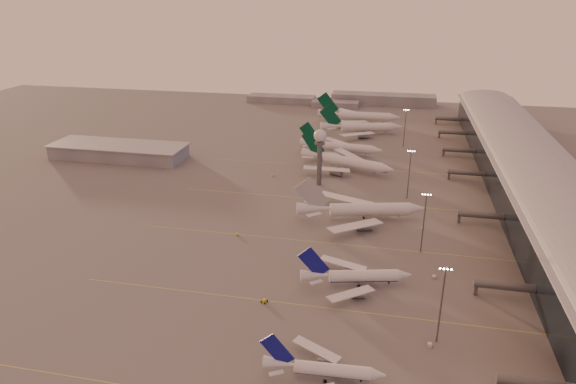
# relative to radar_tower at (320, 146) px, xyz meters

# --- Properties ---
(ground) EXTENTS (700.00, 700.00, 0.00)m
(ground) POSITION_rel_radar_tower_xyz_m (-5.00, -120.00, -20.95)
(ground) COLOR #5A5757
(ground) RESTS_ON ground
(taxiway_markings) EXTENTS (180.00, 185.25, 0.02)m
(taxiway_markings) POSITION_rel_radar_tower_xyz_m (25.00, -64.00, -20.94)
(taxiway_markings) COLOR gold
(taxiway_markings) RESTS_ON ground
(terminal) EXTENTS (57.00, 362.00, 23.04)m
(terminal) POSITION_rel_radar_tower_xyz_m (102.88, -9.91, -10.43)
(terminal) COLOR black
(terminal) RESTS_ON ground
(hangar) EXTENTS (82.00, 27.00, 8.50)m
(hangar) POSITION_rel_radar_tower_xyz_m (-125.00, 20.00, -16.63)
(hangar) COLOR slate
(hangar) RESTS_ON ground
(radar_tower) EXTENTS (6.40, 6.40, 31.10)m
(radar_tower) POSITION_rel_radar_tower_xyz_m (0.00, 0.00, 0.00)
(radar_tower) COLOR #505257
(radar_tower) RESTS_ON ground
(mast_a) EXTENTS (3.60, 0.56, 25.00)m
(mast_a) POSITION_rel_radar_tower_xyz_m (53.00, -120.00, -7.21)
(mast_a) COLOR #505257
(mast_a) RESTS_ON ground
(mast_b) EXTENTS (3.60, 0.56, 25.00)m
(mast_b) POSITION_rel_radar_tower_xyz_m (50.00, -65.00, -7.21)
(mast_b) COLOR #505257
(mast_b) RESTS_ON ground
(mast_c) EXTENTS (3.60, 0.56, 25.00)m
(mast_c) POSITION_rel_radar_tower_xyz_m (45.00, -10.00, -7.21)
(mast_c) COLOR #505257
(mast_c) RESTS_ON ground
(mast_d) EXTENTS (3.60, 0.56, 25.00)m
(mast_d) POSITION_rel_radar_tower_xyz_m (43.00, 80.00, -7.21)
(mast_d) COLOR #505257
(mast_d) RESTS_ON ground
(distant_horizon) EXTENTS (165.00, 37.50, 9.00)m
(distant_horizon) POSITION_rel_radar_tower_xyz_m (-2.38, 205.14, -17.06)
(distant_horizon) COLOR slate
(distant_horizon) RESTS_ON ground
(narrowbody_near) EXTENTS (32.87, 26.20, 12.84)m
(narrowbody_near) POSITION_rel_radar_tower_xyz_m (23.03, -142.12, -18.35)
(narrowbody_near) COLOR silver
(narrowbody_near) RESTS_ON ground
(narrowbody_mid) EXTENTS (38.49, 30.36, 15.29)m
(narrowbody_mid) POSITION_rel_radar_tower_xyz_m (27.28, -94.65, -17.85)
(narrowbody_mid) COLOR silver
(narrowbody_mid) RESTS_ON ground
(widebody_white) EXTENTS (56.62, 44.85, 20.26)m
(widebody_white) POSITION_rel_radar_tower_xyz_m (24.95, -39.47, -17.44)
(widebody_white) COLOR silver
(widebody_white) RESTS_ON ground
(greentail_a) EXTENTS (54.69, 43.39, 20.75)m
(greentail_a) POSITION_rel_radar_tower_xyz_m (11.58, 25.82, -17.28)
(greentail_a) COLOR silver
(greentail_a) RESTS_ON ground
(greentail_b) EXTENTS (52.25, 41.99, 19.00)m
(greentail_b) POSITION_rel_radar_tower_xyz_m (5.03, 54.95, -17.59)
(greentail_b) COLOR silver
(greentail_b) RESTS_ON ground
(greentail_c) EXTENTS (57.41, 45.86, 21.15)m
(greentail_c) POSITION_rel_radar_tower_xyz_m (13.99, 104.90, -17.21)
(greentail_c) COLOR silver
(greentail_c) RESTS_ON ground
(greentail_d) EXTENTS (62.73, 50.68, 22.79)m
(greentail_d) POSITION_rel_radar_tower_xyz_m (9.37, 136.88, -16.92)
(greentail_d) COLOR silver
(greentail_d) RESTS_ON ground
(gsv_catering_a) EXTENTS (5.97, 3.29, 4.67)m
(gsv_catering_a) POSITION_rel_radar_tower_xyz_m (51.17, -122.85, -18.62)
(gsv_catering_a) COLOR silver
(gsv_catering_a) RESTS_ON ground
(gsv_tug_mid) EXTENTS (4.41, 3.55, 1.09)m
(gsv_tug_mid) POSITION_rel_radar_tower_xyz_m (-0.87, -111.17, -20.39)
(gsv_tug_mid) COLOR gold
(gsv_tug_mid) RESTS_ON ground
(gsv_truck_b) EXTENTS (6.06, 2.55, 2.39)m
(gsv_truck_b) POSITION_rel_radar_tower_xyz_m (54.54, -84.08, -19.73)
(gsv_truck_b) COLOR silver
(gsv_truck_b) RESTS_ON ground
(gsv_truck_c) EXTENTS (5.15, 2.96, 1.96)m
(gsv_truck_c) POSITION_rel_radar_tower_xyz_m (-23.75, -66.06, -19.95)
(gsv_truck_c) COLOR gold
(gsv_truck_c) RESTS_ON ground
(gsv_catering_b) EXTENTS (4.61, 2.37, 3.69)m
(gsv_catering_b) POSITION_rel_radar_tower_xyz_m (51.46, -43.81, -19.11)
(gsv_catering_b) COLOR silver
(gsv_catering_b) RESTS_ON ground
(gsv_tug_far) EXTENTS (3.77, 3.84, 0.96)m
(gsv_tug_far) POSITION_rel_radar_tower_xyz_m (7.10, -16.20, -20.45)
(gsv_tug_far) COLOR silver
(gsv_tug_far) RESTS_ON ground
(gsv_truck_d) EXTENTS (2.68, 5.00, 1.92)m
(gsv_truck_d) POSITION_rel_radar_tower_xyz_m (-26.92, 8.07, -19.97)
(gsv_truck_d) COLOR silver
(gsv_truck_d) RESTS_ON ground
(gsv_tug_hangar) EXTENTS (4.00, 2.65, 1.08)m
(gsv_tug_hangar) POSITION_rel_radar_tower_xyz_m (33.18, 26.12, -20.39)
(gsv_tug_hangar) COLOR silver
(gsv_tug_hangar) RESTS_ON ground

